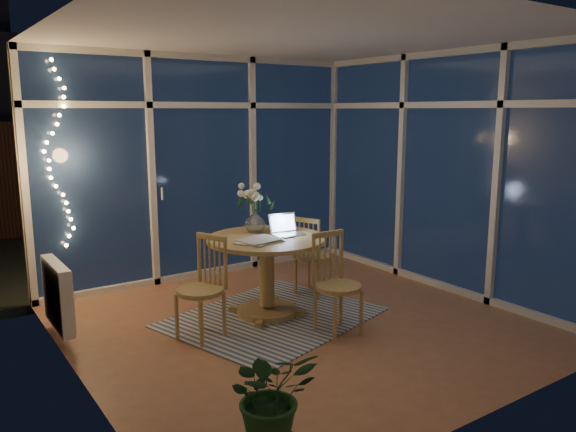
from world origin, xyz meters
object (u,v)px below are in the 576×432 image
at_px(dining_table, 267,276).
at_px(potted_plant, 272,403).
at_px(chair_right, 313,255).
at_px(chair_front, 338,284).
at_px(laptop, 288,224).
at_px(chair_left, 200,288).
at_px(flower_vase, 255,222).

bearing_deg(dining_table, potted_plant, -121.65).
bearing_deg(chair_right, potted_plant, 114.99).
relative_size(dining_table, chair_front, 1.24).
height_order(laptop, potted_plant, laptop).
relative_size(laptop, potted_plant, 0.39).
xyz_separation_m(chair_left, laptop, (1.01, 0.13, 0.43)).
bearing_deg(dining_table, laptop, -8.07).
distance_m(chair_left, chair_front, 1.21).
distance_m(flower_vase, potted_plant, 2.66).
bearing_deg(potted_plant, laptop, 53.49).
bearing_deg(chair_front, dining_table, 111.49).
distance_m(chair_front, flower_vase, 1.13).
bearing_deg(laptop, chair_front, -81.95).
bearing_deg(chair_left, potted_plant, -35.05).
height_order(flower_vase, potted_plant, flower_vase).
xyz_separation_m(chair_left, flower_vase, (0.82, 0.42, 0.42)).
distance_m(chair_left, potted_plant, 1.91).
distance_m(dining_table, chair_left, 0.81).
relative_size(dining_table, chair_right, 1.30).
relative_size(chair_left, flower_vase, 4.37).
bearing_deg(dining_table, chair_front, -70.44).
height_order(dining_table, flower_vase, flower_vase).
bearing_deg(chair_front, laptop, 95.29).
bearing_deg(chair_right, dining_table, 85.22).
relative_size(chair_left, chair_front, 1.00).
bearing_deg(chair_front, chair_left, 152.60).
height_order(chair_left, potted_plant, chair_left).
xyz_separation_m(chair_right, flower_vase, (-0.73, 0.00, 0.44)).
height_order(chair_front, flower_vase, flower_vase).
xyz_separation_m(laptop, potted_plant, (-1.47, -1.99, -0.51)).
bearing_deg(flower_vase, dining_table, -97.13).
xyz_separation_m(dining_table, chair_left, (-0.79, -0.16, 0.07)).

